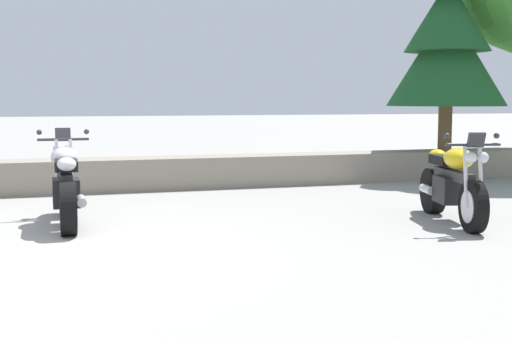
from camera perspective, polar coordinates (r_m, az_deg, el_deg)
The scene contains 5 objects.
ground_plane at distance 7.43m, azimuth -19.64°, elevation -6.59°, with size 120.00×120.00×0.00m, color gray.
stone_wall at distance 12.13m, azimuth -18.84°, elevation -0.55°, with size 36.00×0.80×0.55m, color gray.
motorcycle_silver_near_left at distance 8.98m, azimuth -15.27°, elevation -1.22°, with size 0.67×2.06×1.18m.
motorcycle_yellow_centre at distance 9.14m, azimuth 15.77°, elevation -1.11°, with size 0.79×2.04×1.18m.
pine_tree_mid_left at distance 14.19m, azimuth 15.37°, elevation 10.13°, with size 2.30×2.30×3.82m.
Camera 1 is at (0.33, -7.26, 1.55)m, focal length 48.93 mm.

